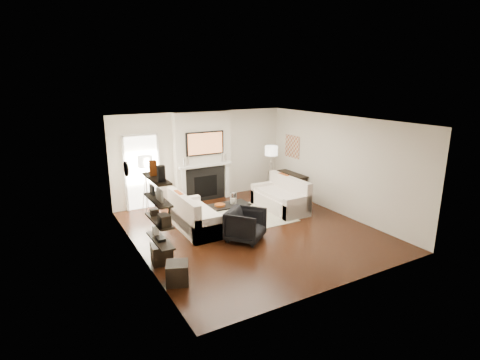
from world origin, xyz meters
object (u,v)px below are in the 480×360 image
loveseat_left_base (197,221)px  coffee_table (228,205)px  armchair (246,223)px  lamp_right_shade (271,151)px  loveseat_right_base (280,202)px  ottoman_near (162,253)px  lamp_left_shade (145,162)px

loveseat_left_base → coffee_table: (1.00, 0.22, 0.19)m
loveseat_left_base → armchair: 1.37m
armchair → lamp_right_shade: lamp_right_shade is taller
loveseat_right_base → ottoman_near: (-3.96, -1.47, -0.01)m
loveseat_right_base → armchair: armchair is taller
coffee_table → armchair: size_ratio=1.36×
coffee_table → lamp_right_shade: size_ratio=2.75×
ottoman_near → lamp_left_shade: bearing=78.8°
loveseat_left_base → ottoman_near: (-1.31, -1.27, -0.01)m
lamp_left_shade → lamp_right_shade: (3.90, -0.36, 0.00)m
lamp_right_shade → loveseat_left_base: bearing=-155.0°
loveseat_left_base → lamp_right_shade: 3.75m
lamp_right_shade → armchair: bearing=-133.1°
loveseat_right_base → ottoman_near: 4.22m
loveseat_right_base → armchair: bearing=-145.0°
armchair → ottoman_near: (-2.05, -0.13, -0.20)m
lamp_left_shade → ottoman_near: 3.43m
coffee_table → armchair: armchair is taller
coffee_table → lamp_left_shade: size_ratio=2.75×
coffee_table → lamp_left_shade: 2.58m
lamp_left_shade → lamp_right_shade: 3.92m
coffee_table → loveseat_left_base: bearing=-167.5°
armchair → coffee_table: bearing=40.7°
coffee_table → lamp_left_shade: (-1.69, 1.64, 1.05)m
lamp_right_shade → coffee_table: bearing=-149.9°
coffee_table → lamp_right_shade: (2.21, 1.28, 1.05)m
coffee_table → ottoman_near: coffee_table is taller
loveseat_right_base → armchair: size_ratio=2.23×
loveseat_left_base → coffee_table: size_ratio=1.64×
loveseat_right_base → lamp_right_shade: (0.56, 1.30, 1.24)m
loveseat_left_base → lamp_left_shade: 2.34m
armchair → lamp_right_shade: bearing=8.5°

